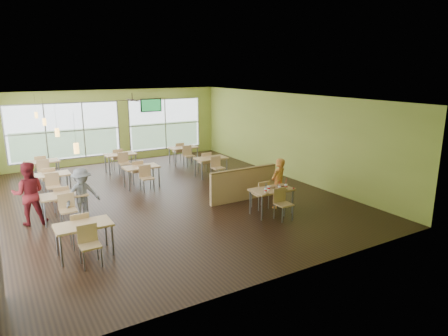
# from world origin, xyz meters

# --- Properties ---
(room) EXTENTS (12.00, 12.04, 3.20)m
(room) POSITION_xyz_m (0.00, 0.00, 1.60)
(room) COLOR black
(room) RESTS_ON ground
(window_bays) EXTENTS (9.24, 10.24, 2.38)m
(window_bays) POSITION_xyz_m (-2.65, 3.08, 1.48)
(window_bays) COLOR white
(window_bays) RESTS_ON room
(main_table) EXTENTS (1.22, 1.52, 0.87)m
(main_table) POSITION_xyz_m (2.00, -3.00, 0.63)
(main_table) COLOR tan
(main_table) RESTS_ON floor
(half_wall_divider) EXTENTS (2.40, 0.14, 1.04)m
(half_wall_divider) POSITION_xyz_m (2.00, -1.55, 0.52)
(half_wall_divider) COLOR tan
(half_wall_divider) RESTS_ON floor
(dining_tables) EXTENTS (6.92, 8.72, 0.87)m
(dining_tables) POSITION_xyz_m (-1.05, 1.71, 0.63)
(dining_tables) COLOR tan
(dining_tables) RESTS_ON floor
(pendant_lights) EXTENTS (0.11, 7.31, 0.86)m
(pendant_lights) POSITION_xyz_m (-3.20, 0.68, 2.45)
(pendant_lights) COLOR #2D2119
(pendant_lights) RESTS_ON ceiling
(ceiling_fan) EXTENTS (1.25, 1.25, 0.29)m
(ceiling_fan) POSITION_xyz_m (-0.00, 3.00, 2.95)
(ceiling_fan) COLOR #2D2119
(ceiling_fan) RESTS_ON ceiling
(tv_backwall) EXTENTS (1.00, 0.07, 0.60)m
(tv_backwall) POSITION_xyz_m (1.80, 5.90, 2.45)
(tv_backwall) COLOR black
(tv_backwall) RESTS_ON wall_back
(man_plaid) EXTENTS (0.64, 0.51, 1.52)m
(man_plaid) POSITION_xyz_m (2.49, -2.67, 0.76)
(man_plaid) COLOR red
(man_plaid) RESTS_ON floor
(patron_maroon) EXTENTS (0.93, 0.78, 1.71)m
(patron_maroon) POSITION_xyz_m (-4.04, -0.31, 0.86)
(patron_maroon) COLOR maroon
(patron_maroon) RESTS_ON floor
(patron_grey) EXTENTS (1.07, 0.78, 1.49)m
(patron_grey) POSITION_xyz_m (-2.75, -0.76, 0.74)
(patron_grey) COLOR slate
(patron_grey) RESTS_ON floor
(cup_blue) EXTENTS (0.08, 0.08, 0.30)m
(cup_blue) POSITION_xyz_m (1.65, -3.17, 0.81)
(cup_blue) COLOR white
(cup_blue) RESTS_ON main_table
(cup_yellow) EXTENTS (0.10, 0.10, 0.34)m
(cup_yellow) POSITION_xyz_m (1.84, -3.06, 0.82)
(cup_yellow) COLOR white
(cup_yellow) RESTS_ON main_table
(cup_red_near) EXTENTS (0.09, 0.09, 0.31)m
(cup_red_near) POSITION_xyz_m (2.11, -3.20, 0.81)
(cup_red_near) COLOR white
(cup_red_near) RESTS_ON main_table
(cup_red_far) EXTENTS (0.09, 0.09, 0.34)m
(cup_red_far) POSITION_xyz_m (2.36, -3.19, 0.82)
(cup_red_far) COLOR white
(cup_red_far) RESTS_ON main_table
(food_basket) EXTENTS (0.26, 0.26, 0.06)m
(food_basket) POSITION_xyz_m (2.39, -2.96, 0.78)
(food_basket) COLOR black
(food_basket) RESTS_ON main_table
(ketchup_cup) EXTENTS (0.06, 0.06, 0.02)m
(ketchup_cup) POSITION_xyz_m (2.55, -3.30, 0.76)
(ketchup_cup) COLOR #A70A15
(ketchup_cup) RESTS_ON main_table
(wrapper_left) EXTENTS (0.17, 0.16, 0.04)m
(wrapper_left) POSITION_xyz_m (1.59, -3.30, 0.77)
(wrapper_left) COLOR #AF8154
(wrapper_left) RESTS_ON main_table
(wrapper_mid) EXTENTS (0.24, 0.22, 0.06)m
(wrapper_mid) POSITION_xyz_m (2.06, -2.92, 0.78)
(wrapper_mid) COLOR #AF8154
(wrapper_mid) RESTS_ON main_table
(wrapper_right) EXTENTS (0.17, 0.16, 0.04)m
(wrapper_right) POSITION_xyz_m (2.25, -3.30, 0.77)
(wrapper_right) COLOR #AF8154
(wrapper_right) RESTS_ON main_table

